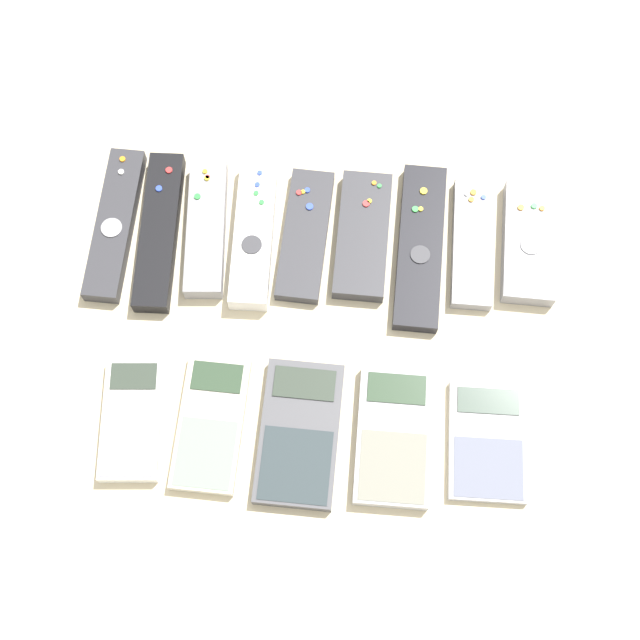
% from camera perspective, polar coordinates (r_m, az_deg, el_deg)
% --- Properties ---
extents(ground_plane, '(3.00, 3.00, 0.00)m').
position_cam_1_polar(ground_plane, '(1.01, -0.07, -1.57)').
color(ground_plane, beige).
extents(remote_0, '(0.05, 0.19, 0.02)m').
position_cam_1_polar(remote_0, '(1.09, -12.99, 6.00)').
color(remote_0, '#333338').
rests_on(remote_0, ground_plane).
extents(remote_1, '(0.04, 0.20, 0.02)m').
position_cam_1_polar(remote_1, '(1.07, -10.24, 5.62)').
color(remote_1, black).
rests_on(remote_1, ground_plane).
extents(remote_2, '(0.05, 0.17, 0.02)m').
position_cam_1_polar(remote_2, '(1.06, -7.29, 5.85)').
color(remote_2, gray).
rests_on(remote_2, ground_plane).
extents(remote_3, '(0.04, 0.18, 0.03)m').
position_cam_1_polar(remote_3, '(1.05, -4.26, 5.53)').
color(remote_3, white).
rests_on(remote_3, ground_plane).
extents(remote_4, '(0.06, 0.17, 0.02)m').
position_cam_1_polar(remote_4, '(1.05, -0.95, 5.46)').
color(remote_4, '#333338').
rests_on(remote_4, ground_plane).
extents(remote_5, '(0.07, 0.16, 0.02)m').
position_cam_1_polar(remote_5, '(1.05, 2.75, 5.44)').
color(remote_5, '#333338').
rests_on(remote_5, ground_plane).
extents(remote_6, '(0.06, 0.21, 0.02)m').
position_cam_1_polar(remote_6, '(1.05, 6.43, 4.68)').
color(remote_6, black).
rests_on(remote_6, ground_plane).
extents(remote_7, '(0.05, 0.16, 0.02)m').
position_cam_1_polar(remote_7, '(1.06, 9.72, 4.87)').
color(remote_7, gray).
rests_on(remote_7, ground_plane).
extents(remote_8, '(0.07, 0.15, 0.02)m').
position_cam_1_polar(remote_8, '(1.07, 13.21, 4.85)').
color(remote_8, gray).
rests_on(remote_8, ground_plane).
extents(calculator_0, '(0.07, 0.14, 0.02)m').
position_cam_1_polar(calculator_0, '(1.00, -11.94, -6.23)').
color(calculator_0, silver).
rests_on(calculator_0, ground_plane).
extents(calculator_1, '(0.08, 0.15, 0.02)m').
position_cam_1_polar(calculator_1, '(0.98, -6.99, -6.59)').
color(calculator_1, beige).
rests_on(calculator_1, ground_plane).
extents(calculator_2, '(0.09, 0.16, 0.02)m').
position_cam_1_polar(calculator_2, '(0.97, -1.33, -7.26)').
color(calculator_2, '#4C4C51').
rests_on(calculator_2, ground_plane).
extents(calculator_3, '(0.08, 0.15, 0.02)m').
position_cam_1_polar(calculator_3, '(0.97, 4.74, -7.43)').
color(calculator_3, '#B2B2B7').
rests_on(calculator_3, ground_plane).
extents(calculator_4, '(0.09, 0.13, 0.01)m').
position_cam_1_polar(calculator_4, '(0.99, 10.67, -7.66)').
color(calculator_4, '#B2B2B7').
rests_on(calculator_4, ground_plane).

